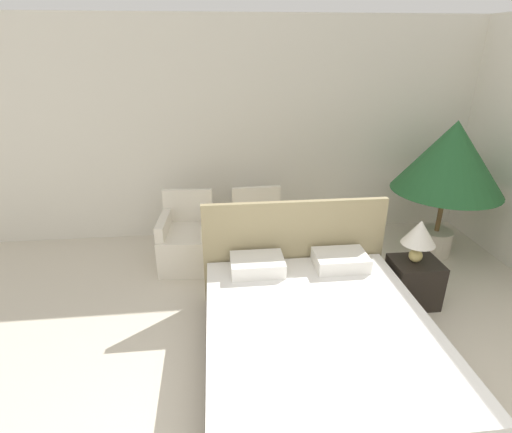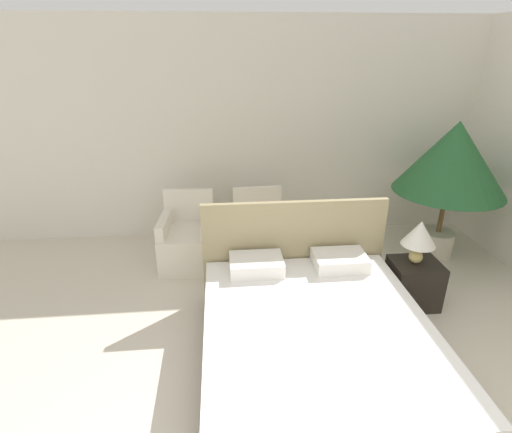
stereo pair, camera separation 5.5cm
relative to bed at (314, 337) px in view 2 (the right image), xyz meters
The scene contains 8 objects.
wall_back 2.98m from the bed, 92.30° to the left, with size 10.00×0.06×2.90m.
bed is the anchor object (origin of this frame).
armchair_near_window_left 2.17m from the bed, 122.80° to the left, with size 0.67×0.75×0.88m.
armchair_near_window_right 1.84m from the bed, 98.48° to the left, with size 0.64×0.73×0.88m.
potted_palm 2.86m from the bed, 40.94° to the left, with size 1.31×1.31×1.74m.
nightstand 1.44m from the bed, 31.32° to the left, with size 0.49×0.41×0.50m.
table_lamp 1.52m from the bed, 32.01° to the left, with size 0.34×0.34×0.46m.
side_table 1.91m from the bed, 112.24° to the left, with size 0.30×0.30×0.45m.
Camera 2 is at (-0.63, -1.24, 2.55)m, focal length 28.00 mm.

